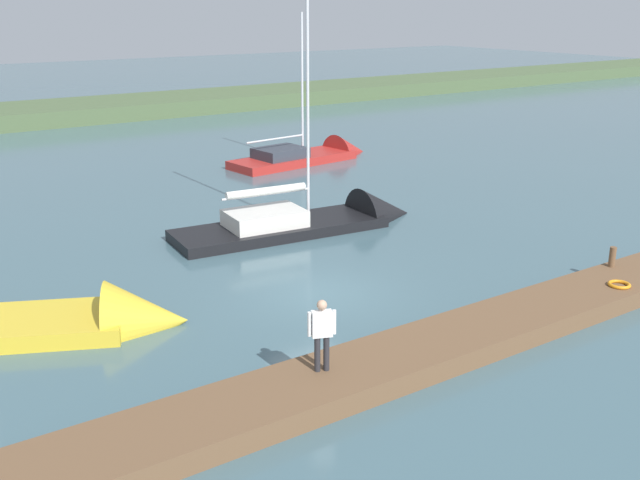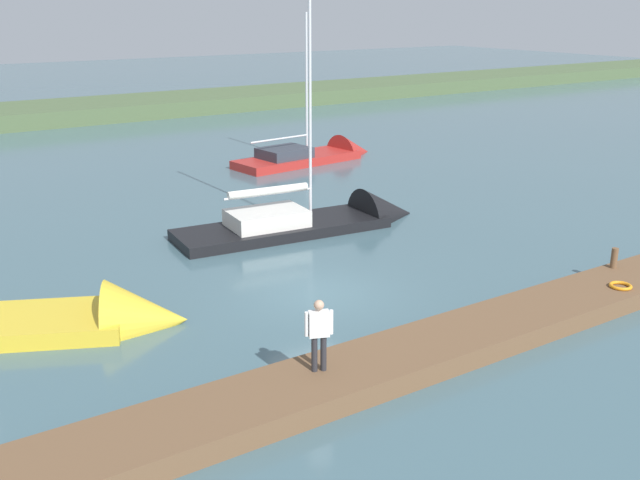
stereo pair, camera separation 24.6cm
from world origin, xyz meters
name	(u,v)px [view 1 (the left image)]	position (x,y,z in m)	size (l,w,h in m)	color
ground_plane	(318,293)	(0.00, 0.00, 0.00)	(200.00, 200.00, 0.00)	#42606B
far_shoreline	(13,124)	(0.00, -40.19, 0.00)	(180.00, 8.00, 2.40)	#4C603D
dock_pier	(434,348)	(0.00, 5.22, 0.26)	(23.67, 2.15, 0.52)	brown
mooring_post_near	(612,257)	(-8.28, 4.47, 0.84)	(0.21, 0.21, 0.65)	brown
life_ring_buoy	(619,285)	(-6.99, 5.65, 0.57)	(0.66, 0.66, 0.10)	orange
sailboat_outer_mooring	(316,158)	(-11.31, -16.86, 0.09)	(9.32, 3.53, 9.31)	#B22823
sailboat_near_dock	(327,223)	(-4.31, -5.72, 0.13)	(10.38, 3.59, 12.12)	black
sailboat_behind_pier	(29,327)	(8.09, -1.95, 0.20)	(10.53, 6.69, 10.57)	gold
person_on_dock	(322,330)	(3.29, 5.03, 1.53)	(0.62, 0.38, 1.74)	#28282D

